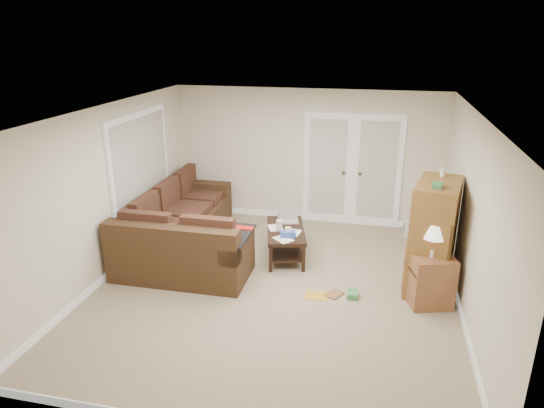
% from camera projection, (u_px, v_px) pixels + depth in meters
% --- Properties ---
extents(floor, '(5.50, 5.50, 0.00)m').
position_uv_depth(floor, '(275.00, 287.00, 6.94)').
color(floor, gray).
rests_on(floor, ground).
extents(ceiling, '(5.00, 5.50, 0.02)m').
position_uv_depth(ceiling, '(276.00, 112.00, 6.09)').
color(ceiling, white).
rests_on(ceiling, wall_back).
extents(wall_left, '(0.02, 5.50, 2.50)m').
position_uv_depth(wall_left, '(108.00, 193.00, 7.03)').
color(wall_left, beige).
rests_on(wall_left, floor).
extents(wall_right, '(0.02, 5.50, 2.50)m').
position_uv_depth(wall_right, '(472.00, 221.00, 6.00)').
color(wall_right, beige).
rests_on(wall_right, floor).
extents(wall_back, '(5.00, 0.02, 2.50)m').
position_uv_depth(wall_back, '(307.00, 157.00, 9.04)').
color(wall_back, beige).
rests_on(wall_back, floor).
extents(wall_front, '(5.00, 0.02, 2.50)m').
position_uv_depth(wall_front, '(205.00, 317.00, 3.99)').
color(wall_front, beige).
rests_on(wall_front, floor).
extents(baseboards, '(5.00, 5.50, 0.10)m').
position_uv_depth(baseboards, '(275.00, 284.00, 6.92)').
color(baseboards, silver).
rests_on(baseboards, floor).
extents(french_doors, '(1.80, 0.05, 2.13)m').
position_uv_depth(french_doors, '(352.00, 171.00, 8.91)').
color(french_doors, silver).
rests_on(french_doors, floor).
extents(window_left, '(0.05, 1.92, 1.42)m').
position_uv_depth(window_left, '(140.00, 156.00, 7.84)').
color(window_left, silver).
rests_on(window_left, wall_left).
extents(sectional_sofa, '(2.04, 3.03, 0.93)m').
position_uv_depth(sectional_sofa, '(182.00, 233.00, 7.88)').
color(sectional_sofa, '#412C19').
rests_on(sectional_sofa, floor).
extents(coffee_table, '(0.84, 1.27, 0.79)m').
position_uv_depth(coffee_table, '(286.00, 241.00, 7.84)').
color(coffee_table, black).
rests_on(coffee_table, floor).
extents(tv_armoire, '(0.74, 1.08, 1.70)m').
position_uv_depth(tv_armoire, '(433.00, 236.00, 6.67)').
color(tv_armoire, brown).
rests_on(tv_armoire, floor).
extents(side_cabinet, '(0.67, 0.67, 1.14)m').
position_uv_depth(side_cabinet, '(430.00, 275.00, 6.43)').
color(side_cabinet, brown).
rests_on(side_cabinet, floor).
extents(space_heater, '(0.13, 0.12, 0.28)m').
position_uv_depth(space_heater, '(407.00, 229.00, 8.63)').
color(space_heater, white).
rests_on(space_heater, floor).
extents(floor_magazine, '(0.32, 0.26, 0.01)m').
position_uv_depth(floor_magazine, '(317.00, 296.00, 6.72)').
color(floor_magazine, gold).
rests_on(floor_magazine, floor).
extents(floor_greenbox, '(0.15, 0.20, 0.08)m').
position_uv_depth(floor_greenbox, '(353.00, 294.00, 6.68)').
color(floor_greenbox, '#3A8048').
rests_on(floor_greenbox, floor).
extents(floor_book, '(0.28, 0.31, 0.02)m').
position_uv_depth(floor_book, '(329.00, 292.00, 6.80)').
color(floor_book, brown).
rests_on(floor_book, floor).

